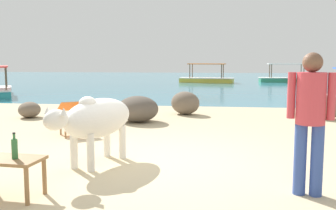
% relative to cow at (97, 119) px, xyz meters
% --- Properties ---
extents(sand_beach, '(18.00, 14.00, 0.04)m').
position_rel_cow_xyz_m(sand_beach, '(0.88, 0.25, -0.70)').
color(sand_beach, '#CCB78E').
rests_on(sand_beach, ground).
extents(water_surface, '(60.00, 36.00, 0.03)m').
position_rel_cow_xyz_m(water_surface, '(0.88, 22.25, -0.72)').
color(water_surface, teal).
rests_on(water_surface, ground).
extents(cow, '(0.98, 1.83, 1.03)m').
position_rel_cow_xyz_m(cow, '(0.00, 0.00, 0.00)').
color(cow, silver).
rests_on(cow, sand_beach).
extents(low_bench_table, '(0.79, 0.50, 0.45)m').
position_rel_cow_xyz_m(low_bench_table, '(-0.56, -1.47, -0.30)').
color(low_bench_table, olive).
rests_on(low_bench_table, sand_beach).
extents(bottle, '(0.07, 0.07, 0.30)m').
position_rel_cow_xyz_m(bottle, '(-0.45, -1.49, -0.11)').
color(bottle, '#2D6B38').
rests_on(bottle, low_bench_table).
extents(deck_chair_near, '(0.88, 0.93, 0.68)m').
position_rel_cow_xyz_m(deck_chair_near, '(-1.21, 2.16, -0.29)').
color(deck_chair_near, olive).
rests_on(deck_chair_near, sand_beach).
extents(person_standing, '(0.50, 0.32, 1.62)m').
position_rel_cow_xyz_m(person_standing, '(2.79, -0.95, 0.27)').
color(person_standing, '#334C99').
rests_on(person_standing, sand_beach).
extents(shore_rock_large, '(1.44, 1.46, 0.64)m').
position_rel_cow_xyz_m(shore_rock_large, '(-0.22, 3.90, -0.35)').
color(shore_rock_large, brown).
rests_on(shore_rock_large, sand_beach).
extents(shore_rock_medium, '(1.06, 0.96, 0.62)m').
position_rel_cow_xyz_m(shore_rock_medium, '(4.50, 4.99, -0.37)').
color(shore_rock_medium, '#6B5B4C').
rests_on(shore_rock_medium, sand_beach).
extents(shore_rock_small, '(1.11, 1.07, 0.65)m').
position_rel_cow_xyz_m(shore_rock_small, '(0.82, 5.37, -0.35)').
color(shore_rock_small, '#6B5B4C').
rests_on(shore_rock_small, sand_beach).
extents(shore_rock_flat, '(0.83, 0.90, 0.42)m').
position_rel_cow_xyz_m(shore_rock_flat, '(-3.24, 4.22, -0.47)').
color(shore_rock_flat, '#6B5B4C').
rests_on(shore_rock_flat, sand_beach).
extents(boat_yellow, '(3.81, 1.71, 1.29)m').
position_rel_cow_xyz_m(boat_yellow, '(0.89, 21.05, -0.43)').
color(boat_yellow, gold).
rests_on(boat_yellow, water_surface).
extents(boat_green, '(3.72, 1.32, 1.29)m').
position_rel_cow_xyz_m(boat_green, '(6.35, 22.19, -0.43)').
color(boat_green, '#338E66').
rests_on(boat_green, water_surface).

